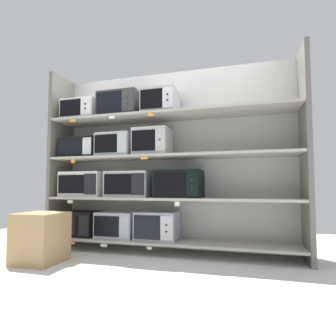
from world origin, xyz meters
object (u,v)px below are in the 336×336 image
object	(u,v)px
microwave_4	(130,184)
microwave_7	(117,146)
microwave_2	(157,226)
microwave_8	(153,143)
microwave_1	(117,225)
microwave_10	(121,106)
microwave_11	(160,103)
microwave_5	(179,184)
microwave_0	(81,223)
microwave_6	(82,148)
microwave_9	(83,111)
microwave_3	(84,184)
shipping_carton	(41,237)

from	to	relation	value
microwave_4	microwave_7	xyz separation A→B (m)	(-0.17, 0.00, 0.49)
microwave_2	microwave_8	distance (m)	1.01
microwave_1	microwave_10	world-z (taller)	microwave_10
microwave_4	microwave_11	bearing A→B (deg)	0.00
microwave_4	microwave_5	xyz separation A→B (m)	(0.63, -0.00, 0.00)
microwave_0	microwave_7	size ratio (longest dim) A/B	1.09
microwave_4	microwave_5	distance (m)	0.63
microwave_6	microwave_9	bearing A→B (deg)	-179.42
microwave_2	microwave_9	bearing A→B (deg)	179.99
microwave_0	microwave_7	xyz separation A→B (m)	(0.51, -0.00, 1.00)
microwave_4	microwave_8	xyz separation A→B (m)	(0.30, 0.00, 0.51)
microwave_3	shipping_carton	xyz separation A→B (m)	(-0.03, -0.75, -0.56)
microwave_5	microwave_10	size ratio (longest dim) A/B	1.04
microwave_0	microwave_7	world-z (taller)	microwave_7
microwave_8	microwave_6	bearing A→B (deg)	-179.99
microwave_5	microwave_6	distance (m)	1.40
microwave_1	microwave_11	distance (m)	1.61
microwave_6	microwave_2	bearing A→B (deg)	-0.01
microwave_8	microwave_10	world-z (taller)	microwave_10
microwave_5	microwave_9	bearing A→B (deg)	180.00
microwave_3	microwave_5	world-z (taller)	microwave_5
microwave_3	microwave_9	xyz separation A→B (m)	(-0.05, -0.00, 0.98)
microwave_8	microwave_9	size ratio (longest dim) A/B	0.91
microwave_3	microwave_11	size ratio (longest dim) A/B	1.35
microwave_6	shipping_carton	xyz separation A→B (m)	(0.01, -0.75, -1.04)
microwave_5	microwave_9	world-z (taller)	microwave_9
microwave_8	microwave_11	size ratio (longest dim) A/B	1.02
microwave_7	shipping_carton	distance (m)	1.38
microwave_7	shipping_carton	bearing A→B (deg)	-123.69
microwave_1	microwave_5	distance (m)	0.94
microwave_2	microwave_3	xyz separation A→B (m)	(-1.01, 0.00, 0.50)
microwave_8	microwave_9	distance (m)	1.10
microwave_0	microwave_4	distance (m)	0.85
microwave_10	microwave_11	bearing A→B (deg)	0.03
microwave_1	microwave_8	distance (m)	1.12
microwave_6	microwave_9	xyz separation A→B (m)	(-0.01, -0.00, 0.50)
microwave_4	shipping_carton	xyz separation A→B (m)	(-0.67, -0.75, -0.56)
microwave_7	microwave_9	distance (m)	0.71
microwave_0	microwave_11	size ratio (longest dim) A/B	1.15
microwave_11	microwave_0	bearing A→B (deg)	180.00
microwave_1	shipping_carton	world-z (taller)	shipping_carton
microwave_3	microwave_1	bearing A→B (deg)	-0.02
microwave_3	microwave_10	bearing A→B (deg)	-0.04
microwave_2	microwave_3	world-z (taller)	microwave_3
microwave_1	microwave_2	bearing A→B (deg)	-0.02
microwave_5	microwave_10	distance (m)	1.26
microwave_5	microwave_8	bearing A→B (deg)	179.95
microwave_0	microwave_9	bearing A→B (deg)	-177.35
microwave_5	shipping_carton	size ratio (longest dim) A/B	1.06
microwave_4	microwave_10	world-z (taller)	microwave_10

